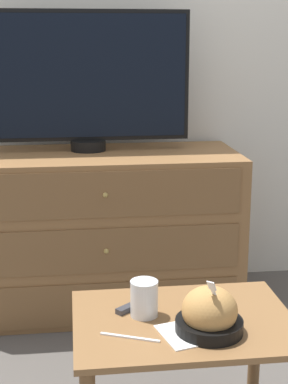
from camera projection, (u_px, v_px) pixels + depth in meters
name	position (u px, v px, depth m)	size (l,w,h in m)	color
ground_plane	(93.00, 280.00, 3.39)	(12.00, 12.00, 0.00)	#56514C
wall_back	(88.00, 49.00, 3.09)	(12.00, 0.05, 2.60)	silver
dresser	(103.00, 231.00, 2.99)	(1.36, 0.60, 0.80)	olive
tv	(87.00, 80.00, 2.88)	(1.01, 0.18, 0.69)	black
coffee_table	(183.00, 344.00, 1.89)	(0.70, 0.52, 0.48)	olive
takeout_bowl	(209.00, 315.00, 1.77)	(0.21, 0.21, 0.19)	black
drink_cup	(144.00, 300.00, 1.88)	(0.09, 0.09, 0.12)	beige
napkin	(189.00, 333.00, 1.77)	(0.20, 0.20, 0.00)	white
knife	(130.00, 337.00, 1.75)	(0.17, 0.08, 0.01)	white
remote_control	(132.00, 306.00, 1.94)	(0.12, 0.10, 0.02)	#38383D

